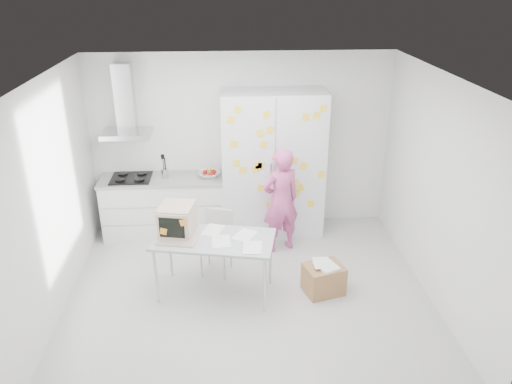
{
  "coord_description": "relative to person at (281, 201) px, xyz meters",
  "views": [
    {
      "loc": [
        -0.26,
        -5.22,
        3.74
      ],
      "look_at": [
        0.13,
        0.64,
        1.12
      ],
      "focal_mm": 35.0,
      "sensor_mm": 36.0,
      "label": 1
    }
  ],
  "objects": [
    {
      "name": "ceiling",
      "position": [
        -0.51,
        -1.1,
        1.93
      ],
      "size": [
        4.5,
        4.0,
        0.02
      ],
      "primitive_type": "cube",
      "color": "white",
      "rests_on": "walls"
    },
    {
      "name": "walls",
      "position": [
        -0.51,
        -0.38,
        0.58
      ],
      "size": [
        4.52,
        4.01,
        2.7
      ],
      "color": "white",
      "rests_on": "ground"
    },
    {
      "name": "floor",
      "position": [
        -0.51,
        -1.1,
        -0.78
      ],
      "size": [
        4.5,
        4.0,
        0.02
      ],
      "primitive_type": "cube",
      "color": "silver",
      "rests_on": "ground"
    },
    {
      "name": "cardboard_box",
      "position": [
        0.43,
        -1.11,
        -0.58
      ],
      "size": [
        0.55,
        0.49,
        0.41
      ],
      "rotation": [
        0.0,
        0.0,
        0.28
      ],
      "color": "#A97649",
      "rests_on": "ground"
    },
    {
      "name": "counter_run",
      "position": [
        -1.71,
        0.6,
        -0.3
      ],
      "size": [
        1.84,
        0.63,
        1.28
      ],
      "color": "white",
      "rests_on": "ground"
    },
    {
      "name": "chair",
      "position": [
        -0.9,
        -0.5,
        -0.28
      ],
      "size": [
        0.49,
        0.49,
        0.87
      ],
      "rotation": [
        0.0,
        0.0,
        -0.31
      ],
      "color": "silver",
      "rests_on": "ground"
    },
    {
      "name": "desk",
      "position": [
        -1.21,
        -0.94,
        0.1
      ],
      "size": [
        1.56,
        1.0,
        1.15
      ],
      "rotation": [
        0.0,
        0.0,
        -0.2
      ],
      "color": "#ADB6B9",
      "rests_on": "ground"
    },
    {
      "name": "range_hood",
      "position": [
        -2.16,
        0.74,
        1.19
      ],
      "size": [
        0.7,
        0.48,
        1.01
      ],
      "color": "silver",
      "rests_on": "walls"
    },
    {
      "name": "tall_cabinet",
      "position": [
        -0.06,
        0.57,
        0.33
      ],
      "size": [
        1.5,
        0.68,
        2.2
      ],
      "color": "silver",
      "rests_on": "ground"
    },
    {
      "name": "person",
      "position": [
        0.0,
        0.0,
        0.0
      ],
      "size": [
        0.66,
        0.55,
        1.54
      ],
      "primitive_type": "imported",
      "rotation": [
        0.0,
        0.0,
        3.51
      ],
      "color": "#CD4F92",
      "rests_on": "ground"
    }
  ]
}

